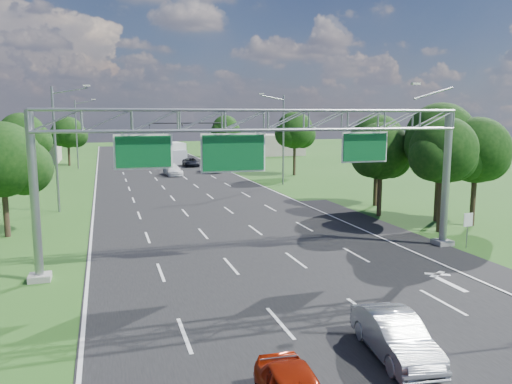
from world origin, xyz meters
name	(u,v)px	position (x,y,z in m)	size (l,w,h in m)	color
ground	(199,205)	(0.00, 30.00, 0.00)	(220.00, 220.00, 0.00)	#265519
road	(199,205)	(0.00, 30.00, 0.00)	(18.00, 180.00, 0.02)	black
road_flare	(405,239)	(10.20, 14.00, 0.00)	(3.00, 30.00, 0.02)	black
sign_gantry	(267,132)	(0.33, 12.00, 6.89)	(23.50, 1.00, 9.56)	gray
regulatory_sign	(468,223)	(12.40, 10.98, 1.51)	(0.60, 0.08, 2.10)	gray
traffic_signal	(204,132)	(7.48, 65.00, 5.17)	(12.21, 0.24, 7.00)	black
streetlight_l_near	(58,143)	(-11.30, 30.00, 5.58)	(2.97, 0.22, 10.16)	gray
streetlight_l_far	(78,131)	(-11.30, 65.00, 5.58)	(2.97, 0.22, 10.16)	gray
streetlight_r_mid	(282,135)	(11.30, 40.00, 5.58)	(2.97, 0.22, 10.16)	gray
tree_cluster_right	(421,148)	(14.80, 19.19, 5.31)	(9.91, 14.60, 8.68)	#2D2116
tree_verge_la	(4,163)	(-13.92, 22.04, 4.76)	(5.76, 4.80, 7.40)	#2D2116
tree_verge_lb	(23,138)	(-15.92, 45.04, 5.41)	(5.76, 4.80, 8.06)	#2D2116
tree_verge_lc	(68,134)	(-12.92, 70.04, 4.98)	(5.76, 4.80, 7.62)	#2D2116
tree_verge_rd	(295,132)	(16.08, 48.04, 5.63)	(5.76, 4.80, 8.28)	#2D2116
tree_verge_re	(226,130)	(14.08, 78.04, 5.20)	(5.76, 4.80, 7.84)	#2D2116
building_left	(14,148)	(-22.00, 78.00, 2.50)	(14.00, 10.00, 5.00)	gray
building_right	(270,145)	(24.00, 82.00, 2.00)	(12.00, 9.00, 4.00)	gray
silver_sedan	(395,336)	(0.87, 0.49, 0.70)	(1.49, 4.27, 1.41)	#A5AAB0
car_queue_a	(173,170)	(0.73, 52.52, 0.69)	(1.94, 4.78, 1.39)	white
car_queue_b	(191,162)	(4.98, 63.37, 0.64)	(2.14, 4.63, 1.29)	black
car_queue_c	(137,161)	(-3.01, 66.04, 0.82)	(1.94, 4.82, 1.64)	black
car_queue_d	(212,167)	(6.46, 54.59, 0.74)	(1.56, 4.47, 1.47)	silver
box_truck	(175,153)	(3.62, 70.92, 1.57)	(3.14, 8.88, 3.28)	silver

